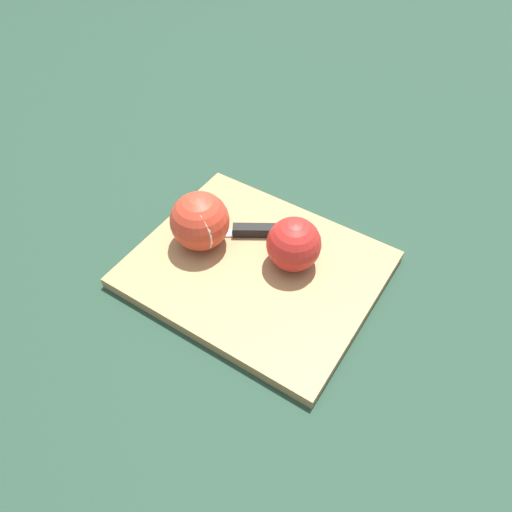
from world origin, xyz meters
name	(u,v)px	position (x,y,z in m)	size (l,w,h in m)	color
ground_plane	(256,273)	(0.00, 0.00, 0.00)	(4.00, 4.00, 0.00)	#1E3828
cutting_board	(256,269)	(0.00, 0.00, 0.01)	(0.38, 0.33, 0.02)	#A37A4C
apple_half_left	(294,244)	(-0.05, -0.03, 0.06)	(0.08, 0.08, 0.08)	red
apple_half_right	(200,221)	(0.09, -0.01, 0.06)	(0.09, 0.09, 0.09)	red
knife	(248,231)	(0.04, -0.05, 0.02)	(0.15, 0.08, 0.02)	silver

